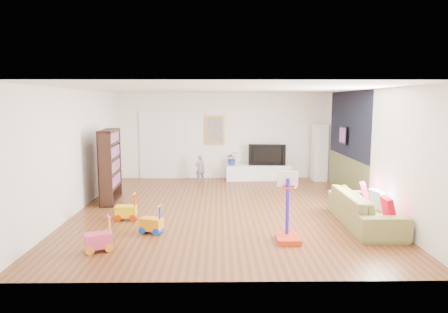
{
  "coord_description": "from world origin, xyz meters",
  "views": [
    {
      "loc": [
        -0.12,
        -8.88,
        2.42
      ],
      "look_at": [
        0.0,
        0.4,
        1.15
      ],
      "focal_mm": 32.0,
      "sensor_mm": 36.0,
      "label": 1
    }
  ],
  "objects_px": {
    "bookshelf": "(110,166)",
    "sofa": "(365,209)",
    "media_console": "(258,172)",
    "basketball_hoop": "(289,207)"
  },
  "relations": [
    {
      "from": "sofa",
      "to": "basketball_hoop",
      "type": "height_order",
      "value": "basketball_hoop"
    },
    {
      "from": "bookshelf",
      "to": "sofa",
      "type": "bearing_deg",
      "value": -23.18
    },
    {
      "from": "media_console",
      "to": "bookshelf",
      "type": "bearing_deg",
      "value": -147.58
    },
    {
      "from": "bookshelf",
      "to": "media_console",
      "type": "bearing_deg",
      "value": 31.51
    },
    {
      "from": "media_console",
      "to": "sofa",
      "type": "bearing_deg",
      "value": -73.24
    },
    {
      "from": "media_console",
      "to": "bookshelf",
      "type": "height_order",
      "value": "bookshelf"
    },
    {
      "from": "bookshelf",
      "to": "sofa",
      "type": "distance_m",
      "value": 5.88
    },
    {
      "from": "media_console",
      "to": "bookshelf",
      "type": "xyz_separation_m",
      "value": [
        -3.87,
        -2.71,
        0.65
      ]
    },
    {
      "from": "sofa",
      "to": "basketball_hoop",
      "type": "bearing_deg",
      "value": 118.82
    },
    {
      "from": "media_console",
      "to": "sofa",
      "type": "xyz_separation_m",
      "value": [
        1.64,
        -4.68,
        0.09
      ]
    }
  ]
}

